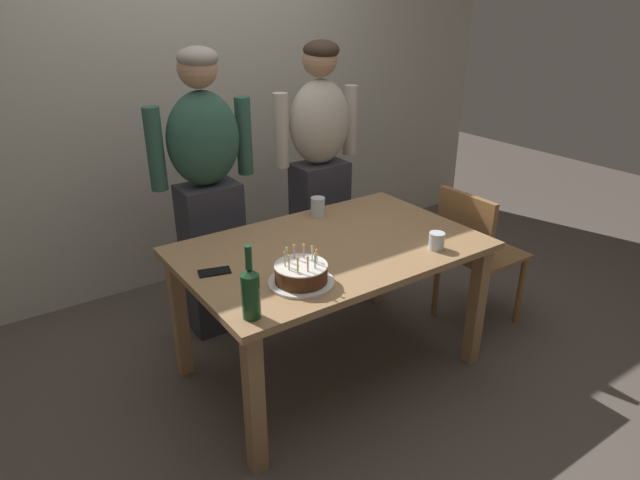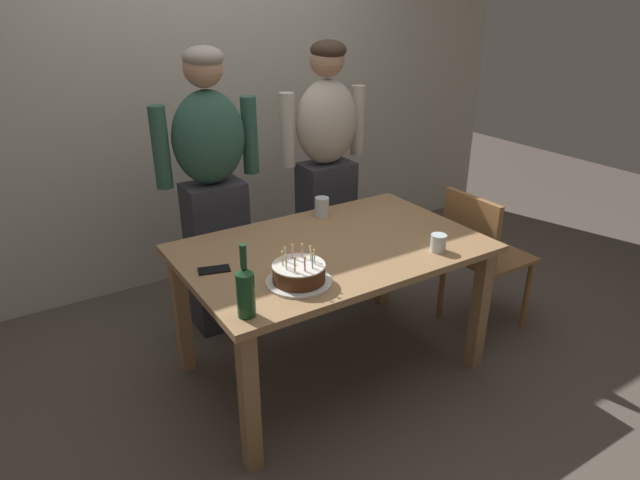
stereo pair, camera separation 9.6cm
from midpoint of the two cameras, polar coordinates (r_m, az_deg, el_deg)
name	(u,v)px [view 1 (the left image)]	position (r m, az deg, el deg)	size (l,w,h in m)	color
ground_plane	(330,365)	(3.14, 0.13, -12.91)	(10.00, 10.00, 0.00)	#564C44
back_wall	(197,91)	(3.93, -13.32, 14.79)	(5.20, 0.10, 2.60)	beige
dining_table	(331,262)	(2.81, 0.14, -2.35)	(1.50, 0.96, 0.74)	#A37A51
birthday_cake	(301,274)	(2.39, -3.13, -3.61)	(0.29, 0.29, 0.16)	white
water_glass_near	(437,241)	(2.76, 11.04, -0.10)	(0.08, 0.08, 0.09)	silver
water_glass_far	(318,207)	(3.12, -1.12, 3.46)	(0.08, 0.08, 0.11)	silver
wine_bottle	(251,291)	(2.13, -8.52, -5.30)	(0.07, 0.07, 0.31)	#194723
cell_phone	(214,272)	(2.55, -11.98, -3.26)	(0.14, 0.07, 0.01)	black
person_man_bearded	(208,192)	(3.18, -12.41, 4.84)	(0.61, 0.27, 1.66)	#33333D
person_woman_cardigan	(320,170)	(3.53, -0.82, 7.28)	(0.61, 0.27, 1.66)	#33333D
dining_chair	(473,248)	(3.38, 14.86, -0.82)	(0.42, 0.42, 0.87)	olive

